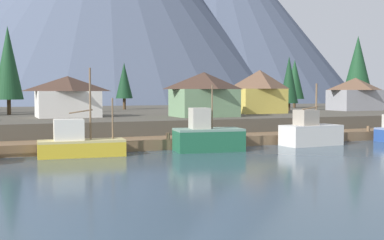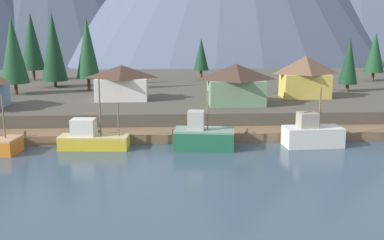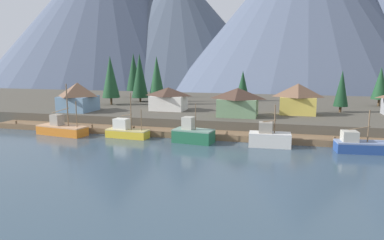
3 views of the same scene
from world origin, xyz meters
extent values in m
cube|color=#384C5B|center=(0.00, 20.00, -0.50)|extent=(400.00, 400.00, 1.00)
cube|color=brown|center=(0.00, 2.00, 0.50)|extent=(80.00, 4.00, 1.00)
cylinder|color=brown|center=(-20.00, 0.20, 0.80)|extent=(0.36, 0.36, 1.60)
cylinder|color=brown|center=(-12.00, 0.20, 0.80)|extent=(0.36, 0.36, 1.60)
cylinder|color=brown|center=(-4.00, 0.20, 0.80)|extent=(0.36, 0.36, 1.60)
cylinder|color=brown|center=(4.00, 0.20, 0.80)|extent=(0.36, 0.36, 1.60)
cylinder|color=brown|center=(12.00, 0.20, 0.80)|extent=(0.36, 0.36, 1.60)
cube|color=#4C473D|center=(0.00, 32.00, 1.25)|extent=(400.00, 56.00, 2.50)
cylinder|color=brown|center=(-20.99, -2.87, 3.82)|extent=(0.16, 0.16, 4.39)
cube|color=gold|center=(-12.38, -1.55, 0.60)|extent=(7.33, 2.87, 1.21)
cube|color=tan|center=(-12.38, -1.55, 1.31)|extent=(7.33, 2.87, 0.20)
cube|color=silver|center=(-13.42, -1.47, 2.29)|extent=(2.55, 1.95, 1.77)
cylinder|color=brown|center=(-11.63, -1.61, 4.44)|extent=(0.17, 0.17, 6.07)
cylinder|color=brown|center=(-9.76, -1.76, 3.16)|extent=(0.14, 0.14, 3.51)
cylinder|color=brown|center=(-12.41, -1.55, 3.80)|extent=(1.96, 0.27, 0.40)
cube|color=#1E5B3D|center=(-0.86, -2.12, 0.94)|extent=(6.54, 3.90, 1.87)
cube|color=gray|center=(-0.86, -2.12, 1.97)|extent=(6.54, 3.90, 0.20)
cube|color=#B2AD9E|center=(-1.72, -2.00, 3.03)|extent=(1.89, 1.98, 1.91)
cylinder|color=brown|center=(-0.52, -2.16, 4.09)|extent=(0.12, 0.12, 4.03)
cube|color=silver|center=(10.80, -1.75, 0.94)|extent=(6.22, 3.21, 1.87)
cube|color=silver|center=(10.80, -1.75, 1.97)|extent=(6.22, 3.21, 0.20)
cube|color=gray|center=(10.13, -1.79, 2.86)|extent=(2.03, 1.96, 1.57)
cylinder|color=brown|center=(11.43, -1.72, 4.19)|extent=(0.19, 0.19, 4.23)
cylinder|color=brown|center=(10.65, -1.76, 3.81)|extent=(1.96, 0.24, 0.37)
cube|color=#6B8E66|center=(4.29, 10.46, 4.13)|extent=(7.11, 5.35, 3.27)
pyramid|color=#422D23|center=(4.29, 10.46, 6.78)|extent=(7.47, 5.62, 2.03)
cube|color=silver|center=(-10.91, 15.37, 4.02)|extent=(7.00, 5.09, 3.03)
pyramid|color=#422D23|center=(-10.91, 15.37, 6.41)|extent=(7.35, 5.34, 1.75)
cube|color=gold|center=(15.04, 15.78, 4.18)|extent=(6.61, 4.07, 3.37)
pyramid|color=brown|center=(15.04, 15.78, 7.16)|extent=(6.94, 4.27, 2.58)
cylinder|color=#4C3823|center=(-27.24, 21.24, 3.35)|extent=(0.50, 0.50, 1.71)
cone|color=#194223|center=(-27.24, 21.24, 9.09)|extent=(4.14, 4.14, 9.77)
cylinder|color=#4C3823|center=(-23.26, 29.22, 3.04)|extent=(0.50, 0.50, 1.07)
cone|color=#14381E|center=(-23.26, 29.22, 9.13)|extent=(4.21, 4.21, 11.13)
cylinder|color=#4C3823|center=(-29.53, 39.37, 3.49)|extent=(0.50, 0.50, 1.97)
cone|color=#14381E|center=(-29.53, 39.37, 9.76)|extent=(4.29, 4.29, 10.57)
cylinder|color=#4C3823|center=(23.49, 21.38, 3.10)|extent=(0.50, 0.50, 1.21)
cone|color=#14381E|center=(23.49, 21.38, 7.32)|extent=(2.84, 2.84, 7.22)
cylinder|color=#4C3823|center=(1.82, 37.83, 3.43)|extent=(0.50, 0.50, 1.86)
cone|color=#14381E|center=(1.82, 37.83, 7.36)|extent=(2.84, 2.84, 6.00)
cylinder|color=#4C3823|center=(33.44, 34.44, 3.32)|extent=(0.50, 0.50, 1.64)
cone|color=#194223|center=(33.44, 34.44, 7.78)|extent=(3.60, 3.60, 7.29)
cylinder|color=#4C3823|center=(-16.97, 24.71, 3.48)|extent=(0.50, 0.50, 1.97)
cone|color=#194223|center=(-16.97, 24.71, 9.19)|extent=(3.70, 3.70, 9.45)
camera|label=1|loc=(-19.86, -43.67, 5.45)|focal=46.53mm
camera|label=2|loc=(-4.78, -49.12, 12.79)|focal=43.44mm
camera|label=3|loc=(12.95, -54.36, 12.31)|focal=33.04mm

